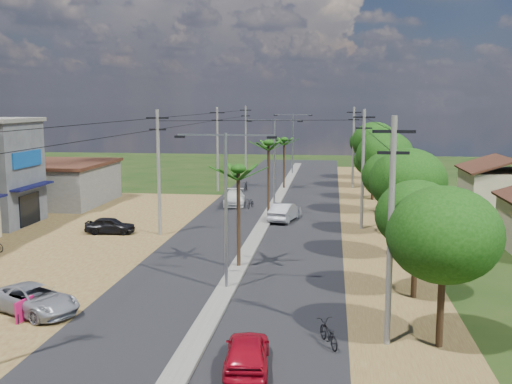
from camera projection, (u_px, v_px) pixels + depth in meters
ground at (227, 290)px, 30.49m from camera, size 160.00×160.00×0.00m
road at (261, 229)px, 45.20m from camera, size 12.00×110.00×0.04m
median at (266, 220)px, 48.14m from camera, size 1.00×90.00×0.18m
dirt_lot_west at (28, 245)px, 40.22m from camera, size 18.00×46.00×0.04m
dirt_shoulder_east at (376, 232)px, 44.14m from camera, size 5.00×90.00×0.03m
low_shed at (52, 183)px, 56.38m from camera, size 10.40×10.40×3.95m
house_east_far at (505, 180)px, 54.97m from camera, size 7.60×7.50×4.60m
tree_east_a at (444, 235)px, 22.75m from camera, size 4.40×4.40×6.37m
tree_east_b at (417, 215)px, 28.71m from camera, size 4.00×4.00×5.83m
tree_east_c at (408, 181)px, 35.42m from camera, size 4.60×4.60×6.83m
tree_east_d at (391, 176)px, 42.40m from camera, size 4.20×4.20×6.13m
tree_east_e at (385, 155)px, 50.11m from camera, size 4.80×4.80×7.14m
tree_east_f at (373, 160)px, 58.19m from camera, size 3.80×3.80×5.52m
tree_east_g at (374, 141)px, 65.76m from camera, size 5.00×5.00×7.38m
tree_east_h at (367, 142)px, 73.73m from camera, size 4.40×4.40×6.52m
palm_median_near at (238, 173)px, 33.59m from camera, size 2.00×2.00×6.15m
palm_median_mid at (269, 146)px, 49.24m from camera, size 2.00×2.00×6.55m
palm_median_far at (284, 142)px, 65.03m from camera, size 2.00×2.00×5.85m
streetlight_near at (226, 198)px, 29.78m from camera, size 5.10×0.18×8.00m
streetlight_mid at (274, 155)px, 54.31m from camera, size 5.10×0.18×8.00m
streetlight_far at (293, 138)px, 78.83m from camera, size 5.10×0.18×8.00m
utility_pole_w_b at (159, 170)px, 42.44m from camera, size 1.60×0.24×9.00m
utility_pole_w_c at (217, 147)px, 64.02m from camera, size 1.60×0.24×9.00m
utility_pole_w_d at (246, 136)px, 84.62m from camera, size 1.60×0.24×9.00m
utility_pole_e_a at (391, 227)px, 22.96m from camera, size 1.60×0.24×9.00m
utility_pole_e_b at (363, 166)px, 44.54m from camera, size 1.60×0.24×9.00m
utility_pole_e_c at (353, 146)px, 66.12m from camera, size 1.60×0.24×9.00m
car_red_near at (247, 353)px, 21.25m from camera, size 1.91×4.00×1.32m
car_silver_mid at (285, 212)px, 48.11m from camera, size 2.49×4.67×1.46m
car_white_far at (234, 198)px, 55.43m from camera, size 2.40×4.79×1.34m
car_parked_silver at (34, 300)px, 27.01m from camera, size 5.05×3.91×1.27m
car_parked_dark at (110, 226)px, 43.43m from camera, size 3.66×1.68×1.22m
moto_rider_east at (328, 334)px, 23.44m from camera, size 1.26×1.94×0.97m
moto_rider_west_a at (251, 204)px, 54.02m from camera, size 0.84×1.73×0.87m
moto_rider_west_b at (246, 187)px, 64.02m from camera, size 0.52×1.78×1.07m
roadside_sign at (25, 310)px, 26.14m from camera, size 0.27×1.19×1.00m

